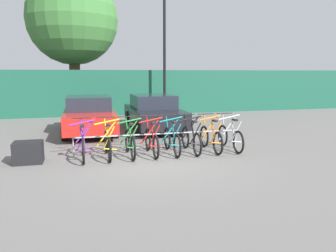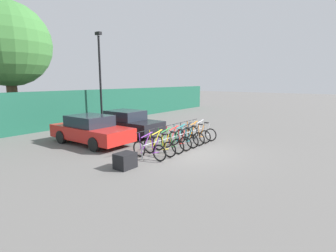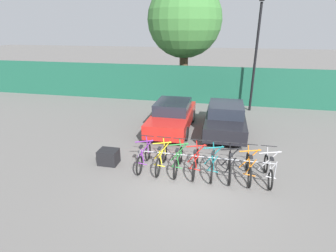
% 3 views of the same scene
% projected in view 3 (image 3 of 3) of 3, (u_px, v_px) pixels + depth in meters
% --- Properties ---
extents(ground_plane, '(120.00, 120.00, 0.00)m').
position_uv_depth(ground_plane, '(191.00, 180.00, 8.70)').
color(ground_plane, '#605E5B').
extents(hoarding_wall, '(36.00, 0.16, 2.43)m').
position_uv_depth(hoarding_wall, '(210.00, 85.00, 16.96)').
color(hoarding_wall, '#19513D').
rests_on(hoarding_wall, ground).
extents(bike_rack, '(4.79, 0.04, 0.57)m').
position_uv_depth(bike_rack, '(204.00, 158.00, 9.08)').
color(bike_rack, gray).
rests_on(bike_rack, ground).
extents(bicycle_purple, '(0.68, 1.71, 1.05)m').
position_uv_depth(bicycle_purple, '(144.00, 157.00, 9.40)').
color(bicycle_purple, black).
rests_on(bicycle_purple, ground).
extents(bicycle_yellow, '(0.68, 1.71, 1.05)m').
position_uv_depth(bicycle_yellow, '(161.00, 159.00, 9.27)').
color(bicycle_yellow, black).
rests_on(bicycle_yellow, ground).
extents(bicycle_green, '(0.68, 1.71, 1.05)m').
position_uv_depth(bicycle_green, '(178.00, 161.00, 9.15)').
color(bicycle_green, black).
rests_on(bicycle_green, ground).
extents(bicycle_red, '(0.68, 1.71, 1.05)m').
position_uv_depth(bicycle_red, '(195.00, 163.00, 9.04)').
color(bicycle_red, black).
rests_on(bicycle_red, ground).
extents(bicycle_teal, '(0.68, 1.71, 1.05)m').
position_uv_depth(bicycle_teal, '(213.00, 164.00, 8.92)').
color(bicycle_teal, black).
rests_on(bicycle_teal, ground).
extents(bicycle_black, '(0.68, 1.71, 1.05)m').
position_uv_depth(bicycle_black, '(230.00, 166.00, 8.81)').
color(bicycle_black, black).
rests_on(bicycle_black, ground).
extents(bicycle_orange, '(0.68, 1.71, 1.05)m').
position_uv_depth(bicycle_orange, '(249.00, 168.00, 8.69)').
color(bicycle_orange, black).
rests_on(bicycle_orange, ground).
extents(bicycle_silver, '(0.68, 1.71, 1.05)m').
position_uv_depth(bicycle_silver, '(268.00, 170.00, 8.57)').
color(bicycle_silver, black).
rests_on(bicycle_silver, ground).
extents(car_red, '(1.91, 4.37, 1.40)m').
position_uv_depth(car_red, '(172.00, 116.00, 12.84)').
color(car_red, red).
rests_on(car_red, ground).
extents(car_black, '(1.91, 4.23, 1.40)m').
position_uv_depth(car_black, '(225.00, 118.00, 12.46)').
color(car_black, black).
rests_on(car_black, ground).
extents(lamp_post, '(0.24, 0.44, 6.26)m').
position_uv_depth(lamp_post, '(256.00, 51.00, 14.76)').
color(lamp_post, black).
rests_on(lamp_post, ground).
extents(cargo_crate, '(0.70, 0.56, 0.55)m').
position_uv_depth(cargo_crate, '(109.00, 157.00, 9.66)').
color(cargo_crate, black).
rests_on(cargo_crate, ground).
extents(tree_behind_hoarding, '(5.00, 5.00, 7.71)m').
position_uv_depth(tree_behind_hoarding, '(185.00, 20.00, 17.60)').
color(tree_behind_hoarding, brown).
rests_on(tree_behind_hoarding, ground).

